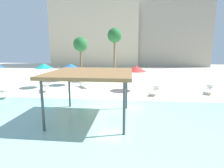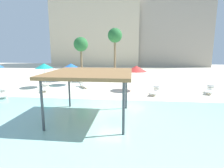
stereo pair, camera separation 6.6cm
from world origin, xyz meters
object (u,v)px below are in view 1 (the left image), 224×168
(lounge_chair_5, at_px, (210,90))
(beach_umbrella_blue_2, at_px, (71,66))
(lounge_chair_3, at_px, (155,91))
(shade_pavilion, at_px, (91,74))
(lounge_chair_0, at_px, (84,84))
(palm_tree_0, at_px, (81,45))
(lounge_chair_2, at_px, (45,88))
(beach_umbrella_teal_1, at_px, (44,66))
(beach_umbrella_red_0, at_px, (136,69))
(lounge_chair_1, at_px, (3,94))
(palm_tree_1, at_px, (115,37))

(lounge_chair_5, bearing_deg, beach_umbrella_blue_2, -73.04)
(lounge_chair_5, bearing_deg, lounge_chair_3, -51.57)
(shade_pavilion, relative_size, lounge_chair_5, 2.49)
(lounge_chair_0, bearing_deg, palm_tree_0, 163.28)
(lounge_chair_2, distance_m, lounge_chair_3, 11.13)
(shade_pavilion, distance_m, beach_umbrella_blue_2, 11.55)
(beach_umbrella_teal_1, distance_m, lounge_chair_3, 12.29)
(beach_umbrella_teal_1, relative_size, lounge_chair_5, 1.37)
(beach_umbrella_red_0, distance_m, lounge_chair_1, 12.68)
(beach_umbrella_red_0, relative_size, lounge_chair_2, 1.30)
(palm_tree_1, bearing_deg, lounge_chair_2, -132.12)
(beach_umbrella_blue_2, bearing_deg, palm_tree_1, 37.76)
(beach_umbrella_blue_2, relative_size, lounge_chair_1, 1.34)
(palm_tree_0, distance_m, palm_tree_1, 4.66)
(lounge_chair_1, height_order, lounge_chair_2, same)
(beach_umbrella_blue_2, height_order, palm_tree_1, palm_tree_1)
(lounge_chair_5, bearing_deg, palm_tree_1, -95.86)
(shade_pavilion, height_order, beach_umbrella_teal_1, shade_pavilion)
(lounge_chair_0, xyz_separation_m, palm_tree_0, (-1.46, 4.54, 4.40))
(beach_umbrella_blue_2, xyz_separation_m, lounge_chair_5, (14.80, -2.74, -1.94))
(beach_umbrella_teal_1, relative_size, lounge_chair_2, 1.35)
(lounge_chair_0, relative_size, lounge_chair_5, 0.97)
(shade_pavilion, height_order, beach_umbrella_blue_2, shade_pavilion)
(shade_pavilion, xyz_separation_m, lounge_chair_2, (-6.43, 7.04, -2.44))
(beach_umbrella_red_0, bearing_deg, beach_umbrella_teal_1, 177.38)
(lounge_chair_1, bearing_deg, beach_umbrella_blue_2, 112.40)
(beach_umbrella_teal_1, xyz_separation_m, lounge_chair_0, (4.32, 0.45, -2.09))
(lounge_chair_3, bearing_deg, lounge_chair_0, -87.93)
(beach_umbrella_red_0, bearing_deg, shade_pavilion, -109.13)
(shade_pavilion, relative_size, lounge_chair_3, 2.45)
(lounge_chair_1, relative_size, palm_tree_1, 0.27)
(lounge_chair_0, xyz_separation_m, palm_tree_1, (3.04, 5.05, 5.49))
(beach_umbrella_blue_2, relative_size, palm_tree_0, 0.44)
(palm_tree_0, xyz_separation_m, palm_tree_1, (4.51, 0.51, 1.09))
(lounge_chair_0, height_order, lounge_chair_5, same)
(palm_tree_1, bearing_deg, lounge_chair_3, -58.84)
(lounge_chair_0, distance_m, lounge_chair_1, 7.85)
(lounge_chair_0, relative_size, lounge_chair_1, 1.00)
(palm_tree_1, bearing_deg, beach_umbrella_teal_1, -143.25)
(lounge_chair_3, bearing_deg, lounge_chair_5, 121.27)
(beach_umbrella_blue_2, bearing_deg, lounge_chair_1, -123.71)
(lounge_chair_3, bearing_deg, lounge_chair_1, -59.25)
(beach_umbrella_red_0, relative_size, palm_tree_1, 0.37)
(lounge_chair_0, height_order, lounge_chair_3, same)
(lounge_chair_3, relative_size, lounge_chair_5, 1.01)
(lounge_chair_3, xyz_separation_m, palm_tree_1, (-4.57, 7.55, 5.49))
(lounge_chair_2, relative_size, palm_tree_0, 0.34)
(beach_umbrella_teal_1, relative_size, palm_tree_1, 0.39)
(beach_umbrella_red_0, bearing_deg, lounge_chair_2, -172.10)
(beach_umbrella_red_0, relative_size, lounge_chair_5, 1.31)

